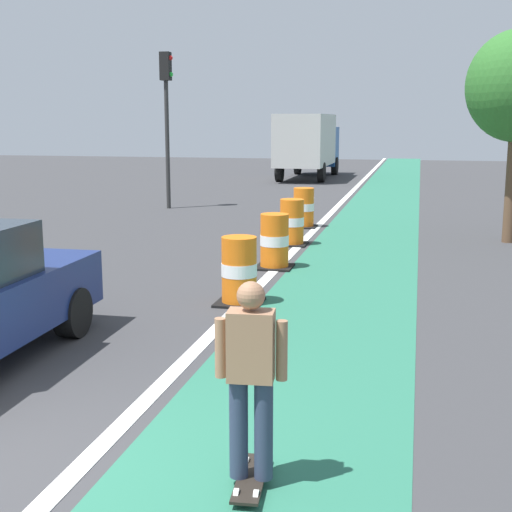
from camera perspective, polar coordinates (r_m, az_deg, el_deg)
bike_lane_strip at (r=17.21m, az=8.87°, el=1.10°), size 2.50×80.00×0.01m
lane_divider_stripe at (r=17.38m, az=3.94°, el=1.30°), size 0.20×80.00×0.01m
skateboarder_on_lane at (r=5.57m, az=-0.41°, el=-9.90°), size 0.57×0.82×1.69m
traffic_barrel_front at (r=11.21m, az=-1.38°, el=-1.25°), size 0.73×0.73×1.09m
traffic_barrel_mid at (r=13.97m, az=1.51°, el=1.17°), size 0.73×0.73×1.09m
traffic_barrel_back at (r=16.63m, az=2.93°, el=2.72°), size 0.73×0.73×1.09m
traffic_barrel_far at (r=19.47m, az=3.89°, el=3.90°), size 0.73×0.73×1.09m
delivery_truck_down_block at (r=36.31m, az=4.26°, el=9.20°), size 2.41×7.62×3.23m
traffic_light_corner at (r=23.79m, az=-7.26°, el=12.26°), size 0.41×0.32×5.10m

